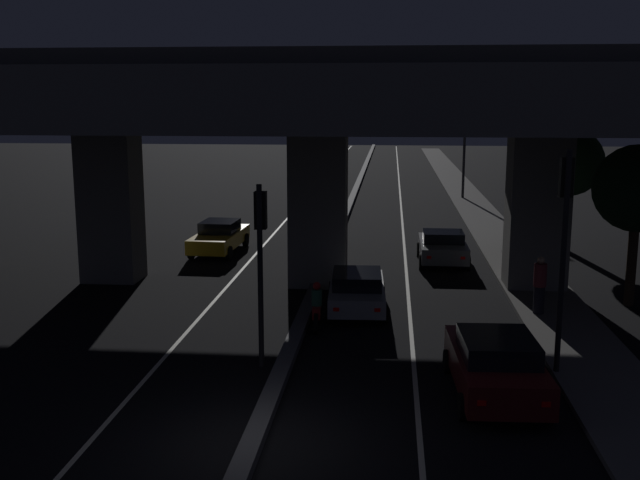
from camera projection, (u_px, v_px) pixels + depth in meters
ground_plane at (253, 445)px, 14.91m from camera, size 200.00×200.00×0.00m
lane_line_left_inner at (300, 204)px, 49.46m from camera, size 0.12×126.00×0.00m
lane_line_right_inner at (401, 205)px, 48.84m from camera, size 0.12×126.00×0.00m
median_divider at (350, 203)px, 49.13m from camera, size 0.42×126.00×0.23m
sidewalk_right at (486, 222)px, 41.55m from camera, size 2.41×126.00×0.14m
elevated_overpass at (310, 108)px, 26.77m from camera, size 36.68×13.80×8.63m
traffic_light_left_of_median at (261, 243)px, 18.84m from camera, size 0.30×0.49×4.73m
traffic_light_right_of_median at (564, 225)px, 18.03m from camera, size 0.30×0.49×5.63m
street_lamp at (459, 132)px, 50.78m from camera, size 2.72×0.32×7.73m
car_dark_red_lead at (495, 364)px, 17.27m from camera, size 2.16×4.40×1.50m
car_silver_second at (357, 290)px, 24.31m from camera, size 2.07×4.32×1.33m
car_grey_third at (443, 247)px, 31.36m from camera, size 2.05×4.02×1.37m
car_taxi_yellow_lead_oncoming at (219, 237)px, 33.64m from camera, size 2.02×4.78×1.42m
car_silver_second_oncoming at (313, 206)px, 41.52m from camera, size 1.97×4.70×1.81m
car_taxi_yellow_third_oncoming at (328, 184)px, 52.41m from camera, size 2.18×4.08×1.78m
motorcycle_red_filtering_near at (317, 308)px, 22.50m from camera, size 0.34×1.93×1.41m
pedestrian_on_sidewalk at (540, 285)px, 23.47m from camera, size 0.40×0.40×1.84m
roadside_tree_kerbside_near at (637, 189)px, 24.35m from camera, size 2.87×2.87×5.38m
roadside_tree_kerbside_mid at (570, 163)px, 33.39m from camera, size 3.02×3.02×5.55m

